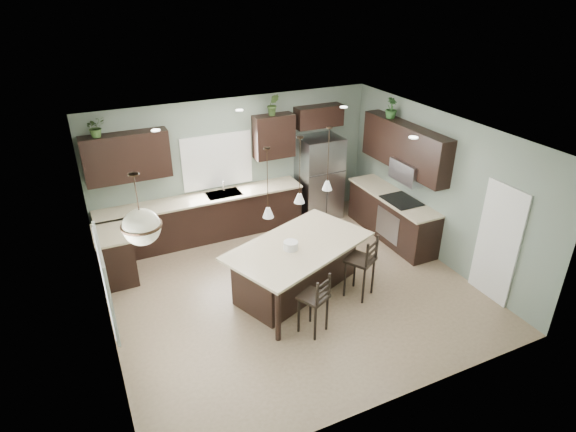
# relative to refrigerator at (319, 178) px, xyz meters

# --- Properties ---
(ground) EXTENTS (6.00, 6.00, 0.00)m
(ground) POSITION_rel_refrigerator_xyz_m (-1.79, -2.38, -0.93)
(ground) COLOR #9E8466
(ground) RESTS_ON ground
(pantry_door) EXTENTS (0.04, 0.82, 2.04)m
(pantry_door) POSITION_rel_refrigerator_xyz_m (1.18, -3.93, 0.09)
(pantry_door) COLOR white
(pantry_door) RESTS_ON ground
(window_back) EXTENTS (1.35, 0.02, 1.00)m
(window_back) POSITION_rel_refrigerator_xyz_m (-2.19, 0.35, 0.62)
(window_back) COLOR white
(window_back) RESTS_ON room_shell
(window_left) EXTENTS (0.02, 1.10, 1.00)m
(window_left) POSITION_rel_refrigerator_xyz_m (-4.78, -3.18, 0.62)
(window_left) COLOR white
(window_left) RESTS_ON room_shell
(left_return_cabs) EXTENTS (0.60, 0.90, 0.90)m
(left_return_cabs) POSITION_rel_refrigerator_xyz_m (-4.49, -0.68, -0.48)
(left_return_cabs) COLOR black
(left_return_cabs) RESTS_ON ground
(left_return_countertop) EXTENTS (0.66, 0.96, 0.04)m
(left_return_countertop) POSITION_rel_refrigerator_xyz_m (-4.47, -0.68, -0.01)
(left_return_countertop) COLOR beige
(left_return_countertop) RESTS_ON left_return_cabs
(back_lower_cabs) EXTENTS (4.20, 0.60, 0.90)m
(back_lower_cabs) POSITION_rel_refrigerator_xyz_m (-2.64, 0.07, -0.48)
(back_lower_cabs) COLOR black
(back_lower_cabs) RESTS_ON ground
(back_countertop) EXTENTS (4.20, 0.66, 0.04)m
(back_countertop) POSITION_rel_refrigerator_xyz_m (-2.64, 0.05, -0.01)
(back_countertop) COLOR beige
(back_countertop) RESTS_ON back_lower_cabs
(sink_inset) EXTENTS (0.70, 0.45, 0.01)m
(sink_inset) POSITION_rel_refrigerator_xyz_m (-2.19, 0.05, 0.01)
(sink_inset) COLOR gray
(sink_inset) RESTS_ON back_countertop
(faucet) EXTENTS (0.02, 0.02, 0.28)m
(faucet) POSITION_rel_refrigerator_xyz_m (-2.19, 0.02, 0.16)
(faucet) COLOR silver
(faucet) RESTS_ON back_countertop
(back_upper_left) EXTENTS (1.55, 0.34, 0.90)m
(back_upper_left) POSITION_rel_refrigerator_xyz_m (-3.94, 0.20, 1.02)
(back_upper_left) COLOR black
(back_upper_left) RESTS_ON room_shell
(back_upper_right) EXTENTS (0.85, 0.34, 0.90)m
(back_upper_right) POSITION_rel_refrigerator_xyz_m (-0.99, 0.20, 1.02)
(back_upper_right) COLOR black
(back_upper_right) RESTS_ON room_shell
(fridge_header) EXTENTS (1.05, 0.34, 0.45)m
(fridge_header) POSITION_rel_refrigerator_xyz_m (0.06, 0.20, 1.32)
(fridge_header) COLOR black
(fridge_header) RESTS_ON room_shell
(right_lower_cabs) EXTENTS (0.60, 2.35, 0.90)m
(right_lower_cabs) POSITION_rel_refrigerator_xyz_m (0.91, -1.51, -0.48)
(right_lower_cabs) COLOR black
(right_lower_cabs) RESTS_ON ground
(right_countertop) EXTENTS (0.66, 2.35, 0.04)m
(right_countertop) POSITION_rel_refrigerator_xyz_m (0.89, -1.51, -0.01)
(right_countertop) COLOR beige
(right_countertop) RESTS_ON right_lower_cabs
(cooktop) EXTENTS (0.58, 0.75, 0.02)m
(cooktop) POSITION_rel_refrigerator_xyz_m (0.89, -1.78, 0.02)
(cooktop) COLOR black
(cooktop) RESTS_ON right_countertop
(wall_oven_front) EXTENTS (0.01, 0.72, 0.60)m
(wall_oven_front) POSITION_rel_refrigerator_xyz_m (0.60, -1.78, -0.48)
(wall_oven_front) COLOR gray
(wall_oven_front) RESTS_ON right_lower_cabs
(right_upper_cabs) EXTENTS (0.34, 2.35, 0.90)m
(right_upper_cabs) POSITION_rel_refrigerator_xyz_m (1.04, -1.51, 1.02)
(right_upper_cabs) COLOR black
(right_upper_cabs) RESTS_ON room_shell
(microwave) EXTENTS (0.40, 0.75, 0.40)m
(microwave) POSITION_rel_refrigerator_xyz_m (0.99, -1.78, 0.62)
(microwave) COLOR gray
(microwave) RESTS_ON right_upper_cabs
(refrigerator) EXTENTS (0.90, 0.74, 1.85)m
(refrigerator) POSITION_rel_refrigerator_xyz_m (0.00, 0.00, 0.00)
(refrigerator) COLOR #9B9CA4
(refrigerator) RESTS_ON ground
(kitchen_island) EXTENTS (2.77, 2.19, 0.92)m
(kitchen_island) POSITION_rel_refrigerator_xyz_m (-1.71, -2.44, -0.46)
(kitchen_island) COLOR black
(kitchen_island) RESTS_ON ground
(serving_dish) EXTENTS (0.24, 0.24, 0.14)m
(serving_dish) POSITION_rel_refrigerator_xyz_m (-1.89, -2.51, 0.07)
(serving_dish) COLOR silver
(serving_dish) RESTS_ON kitchen_island
(bar_stool_left) EXTENTS (0.52, 0.52, 1.05)m
(bar_stool_left) POSITION_rel_refrigerator_xyz_m (-1.98, -3.48, -0.40)
(bar_stool_left) COLOR black
(bar_stool_left) RESTS_ON ground
(bar_stool_right) EXTENTS (0.58, 0.58, 1.16)m
(bar_stool_right) POSITION_rel_refrigerator_xyz_m (-0.83, -2.99, -0.35)
(bar_stool_right) COLOR black
(bar_stool_right) RESTS_ON ground
(pendant_left) EXTENTS (0.17, 0.17, 1.10)m
(pendant_left) POSITION_rel_refrigerator_xyz_m (-2.36, -2.70, 1.32)
(pendant_left) COLOR silver
(pendant_left) RESTS_ON room_shell
(pendant_center) EXTENTS (0.17, 0.17, 1.10)m
(pendant_center) POSITION_rel_refrigerator_xyz_m (-1.71, -2.44, 1.32)
(pendant_center) COLOR white
(pendant_center) RESTS_ON room_shell
(pendant_right) EXTENTS (0.17, 0.17, 1.10)m
(pendant_right) POSITION_rel_refrigerator_xyz_m (-1.06, -2.18, 1.32)
(pendant_right) COLOR white
(pendant_right) RESTS_ON room_shell
(chandelier) EXTENTS (0.53, 0.53, 1.00)m
(chandelier) POSITION_rel_refrigerator_xyz_m (-4.21, -2.89, 1.38)
(chandelier) COLOR beige
(chandelier) RESTS_ON room_shell
(plant_back_left) EXTENTS (0.41, 0.38, 0.36)m
(plant_back_left) POSITION_rel_refrigerator_xyz_m (-4.39, 0.17, 1.65)
(plant_back_left) COLOR #324F22
(plant_back_left) RESTS_ON back_upper_left
(plant_back_right) EXTENTS (0.29, 0.27, 0.44)m
(plant_back_right) POSITION_rel_refrigerator_xyz_m (-1.01, 0.17, 1.69)
(plant_back_right) COLOR #334D22
(plant_back_right) RESTS_ON back_upper_right
(plant_right_wall) EXTENTS (0.28, 0.28, 0.41)m
(plant_right_wall) POSITION_rel_refrigerator_xyz_m (1.01, -1.01, 1.68)
(plant_right_wall) COLOR #295425
(plant_right_wall) RESTS_ON right_upper_cabs
(room_shell) EXTENTS (6.00, 6.00, 6.00)m
(room_shell) POSITION_rel_refrigerator_xyz_m (-1.79, -2.38, 0.77)
(room_shell) COLOR slate
(room_shell) RESTS_ON ground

